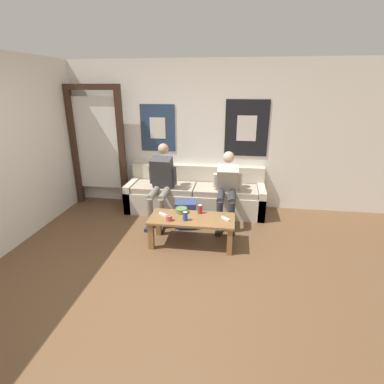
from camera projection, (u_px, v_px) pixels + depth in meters
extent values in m
plane|color=brown|center=(155.00, 281.00, 3.45)|extent=(18.00, 18.00, 0.00)
cube|color=white|center=(188.00, 136.00, 5.32)|extent=(10.00, 0.05, 2.55)
cube|color=navy|center=(158.00, 128.00, 5.32)|extent=(0.62, 0.01, 0.82)
cube|color=silver|center=(158.00, 128.00, 5.31)|extent=(0.28, 0.01, 0.37)
cube|color=black|center=(247.00, 128.00, 5.10)|extent=(0.73, 0.01, 0.95)
cube|color=silver|center=(247.00, 128.00, 5.09)|extent=(0.33, 0.01, 0.43)
cube|color=#382319|center=(75.00, 149.00, 5.48)|extent=(0.10, 0.10, 2.05)
cube|color=#382319|center=(122.00, 150.00, 5.35)|extent=(0.10, 0.10, 2.05)
cube|color=#382319|center=(91.00, 87.00, 5.05)|extent=(1.00, 0.10, 0.10)
cube|color=silver|center=(98.00, 144.00, 5.40)|extent=(0.82, 0.02, 1.64)
cube|color=beige|center=(197.00, 185.00, 5.52)|extent=(2.40, 0.13, 0.77)
cube|color=beige|center=(194.00, 202.00, 5.25)|extent=(2.40, 0.58, 0.38)
cube|color=beige|center=(132.00, 196.00, 5.39)|extent=(0.12, 0.58, 0.50)
cube|color=beige|center=(261.00, 202.00, 5.08)|extent=(0.12, 0.58, 0.50)
cube|color=#B2A38E|center=(164.00, 188.00, 5.24)|extent=(1.06, 0.54, 0.10)
cube|color=#B2A38E|center=(226.00, 191.00, 5.10)|extent=(1.06, 0.54, 0.10)
cube|color=olive|center=(192.00, 219.00, 4.13)|extent=(1.18, 0.52, 0.03)
cube|color=olive|center=(159.00, 223.00, 4.47)|extent=(0.07, 0.07, 0.37)
cube|color=olive|center=(230.00, 228.00, 4.32)|extent=(0.07, 0.07, 0.37)
cube|color=olive|center=(151.00, 236.00, 4.08)|extent=(0.07, 0.07, 0.37)
cube|color=olive|center=(230.00, 242.00, 3.94)|extent=(0.07, 0.07, 0.37)
cylinder|color=gray|center=(153.00, 194.00, 4.81)|extent=(0.11, 0.46, 0.11)
cylinder|color=gray|center=(150.00, 212.00, 4.67)|extent=(0.10, 0.10, 0.46)
cube|color=#232328|center=(150.00, 228.00, 4.68)|extent=(0.11, 0.25, 0.05)
cylinder|color=gray|center=(164.00, 194.00, 4.78)|extent=(0.11, 0.46, 0.11)
cylinder|color=gray|center=(161.00, 213.00, 4.65)|extent=(0.10, 0.10, 0.46)
cube|color=#232328|center=(161.00, 228.00, 4.66)|extent=(0.11, 0.25, 0.05)
cube|color=#3F3F44|center=(163.00, 173.00, 4.99)|extent=(0.36, 0.37, 0.58)
sphere|color=tan|center=(163.00, 149.00, 4.95)|extent=(0.18, 0.18, 0.18)
cylinder|color=#3F3F44|center=(152.00, 175.00, 5.04)|extent=(0.08, 0.12, 0.31)
cylinder|color=#3F3F44|center=(174.00, 176.00, 4.98)|extent=(0.08, 0.12, 0.31)
cylinder|color=#2D2D33|center=(221.00, 197.00, 4.68)|extent=(0.11, 0.42, 0.11)
cylinder|color=#2D2D33|center=(219.00, 216.00, 4.56)|extent=(0.10, 0.10, 0.46)
cube|color=#232328|center=(219.00, 231.00, 4.57)|extent=(0.11, 0.25, 0.05)
cylinder|color=#2D2D33|center=(232.00, 197.00, 4.65)|extent=(0.11, 0.42, 0.11)
cylinder|color=#2D2D33|center=(231.00, 216.00, 4.53)|extent=(0.10, 0.10, 0.46)
cube|color=#232328|center=(231.00, 232.00, 4.55)|extent=(0.11, 0.25, 0.05)
cube|color=beige|center=(228.00, 179.00, 4.88)|extent=(0.35, 0.39, 0.50)
sphere|color=beige|center=(229.00, 157.00, 4.89)|extent=(0.19, 0.19, 0.19)
cylinder|color=beige|center=(216.00, 180.00, 4.93)|extent=(0.08, 0.13, 0.26)
cylinder|color=beige|center=(239.00, 181.00, 4.88)|extent=(0.08, 0.13, 0.26)
cube|color=navy|center=(185.00, 214.00, 4.72)|extent=(0.37, 0.31, 0.42)
cube|color=navy|center=(185.00, 223.00, 4.65)|extent=(0.24, 0.13, 0.19)
cylinder|color=#607F47|center=(181.00, 210.00, 4.28)|extent=(0.16, 0.16, 0.07)
torus|color=#607F47|center=(181.00, 208.00, 4.27)|extent=(0.17, 0.17, 0.02)
cylinder|color=#B24C42|center=(169.00, 218.00, 4.03)|extent=(0.08, 0.08, 0.07)
cylinder|color=black|center=(169.00, 215.00, 4.02)|extent=(0.00, 0.00, 0.01)
cylinder|color=#28479E|center=(185.00, 216.00, 4.03)|extent=(0.07, 0.07, 0.12)
cylinder|color=silver|center=(185.00, 212.00, 4.01)|extent=(0.06, 0.06, 0.00)
cylinder|color=maroon|center=(200.00, 209.00, 4.26)|extent=(0.07, 0.07, 0.12)
cylinder|color=silver|center=(200.00, 205.00, 4.24)|extent=(0.06, 0.06, 0.00)
cube|color=white|center=(226.00, 219.00, 4.08)|extent=(0.12, 0.13, 0.02)
cylinder|color=#333842|center=(224.00, 217.00, 4.10)|extent=(0.01, 0.01, 0.00)
cube|color=white|center=(163.00, 214.00, 4.21)|extent=(0.14, 0.11, 0.02)
cylinder|color=#333842|center=(161.00, 213.00, 4.23)|extent=(0.01, 0.01, 0.00)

